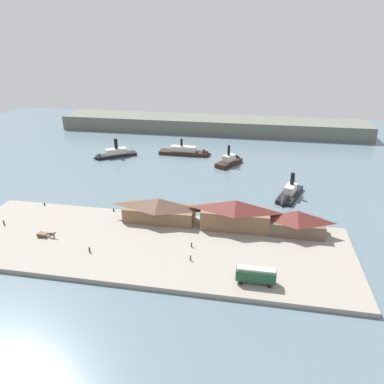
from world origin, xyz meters
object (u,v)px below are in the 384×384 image
ferry_shed_east_terminal (297,222)px  street_tram (256,274)px  pedestrian_walking_east (190,258)px  pedestrian_near_west_shed (89,250)px  ferry_departing_north (112,154)px  ferry_outer_harbor (189,152)px  ferry_approaching_west (288,195)px  horse_cart (46,234)px  mooring_post_west (114,210)px  mooring_post_center_west (44,204)px  ferry_shed_customs_shed (159,209)px  ferry_shed_west_terminal (235,214)px  ferry_moored_west (231,161)px  pedestrian_standing_center (191,245)px  pedestrian_at_waters_edge (4,223)px

ferry_shed_east_terminal → street_tram: (-10.85, -25.23, -1.24)m
street_tram → pedestrian_walking_east: (-16.29, 6.24, -1.63)m
pedestrian_near_west_shed → ferry_departing_north: bearing=107.8°
ferry_outer_harbor → ferry_approaching_west: bearing=-45.0°
horse_cart → ferry_departing_north: size_ratio=0.29×
mooring_post_west → horse_cart: bearing=-123.7°
mooring_post_center_west → ferry_outer_harbor: ferry_outer_harbor is taller
ferry_departing_north → ferry_outer_harbor: (35.21, 10.24, -0.19)m
ferry_shed_customs_shed → mooring_post_west: (-16.27, 3.39, -3.30)m
ferry_departing_north → ferry_shed_customs_shed: bearing=-56.7°
ferry_shed_west_terminal → mooring_post_west: size_ratio=22.32×
ferry_outer_harbor → ferry_moored_west: bearing=-25.9°
ferry_shed_west_terminal → mooring_post_center_west: ferry_shed_west_terminal is taller
ferry_shed_west_terminal → mooring_post_west: bearing=174.5°
ferry_shed_customs_shed → pedestrian_standing_center: ferry_shed_customs_shed is taller
street_tram → ferry_moored_west: size_ratio=0.57×
pedestrian_near_west_shed → ferry_outer_harbor: (9.43, 90.43, -0.55)m
pedestrian_at_waters_edge → mooring_post_center_west: pedestrian_at_waters_edge is taller
ferry_shed_customs_shed → street_tram: 39.16m
pedestrian_near_west_shed → mooring_post_center_west: 36.24m
ferry_shed_east_terminal → pedestrian_at_waters_edge: bearing=-172.7°
ferry_shed_east_terminal → pedestrian_standing_center: size_ratio=10.13×
pedestrian_walking_east → ferry_shed_customs_shed: bearing=124.4°
ferry_shed_east_terminal → mooring_post_center_west: size_ratio=17.36×
mooring_post_west → pedestrian_near_west_shed: bearing=-83.2°
ferry_shed_east_terminal → pedestrian_near_west_shed: ferry_shed_east_terminal is taller
pedestrian_walking_east → ferry_moored_west: ferry_moored_west is taller
pedestrian_standing_center → ferry_approaching_west: bearing=54.8°
horse_cart → pedestrian_at_waters_edge: (-16.23, 4.17, -0.14)m
mooring_post_west → pedestrian_at_waters_edge: bearing=-153.0°
pedestrian_at_waters_edge → ferry_departing_north: ferry_departing_north is taller
ferry_shed_east_terminal → ferry_departing_north: bearing=143.0°
pedestrian_at_waters_edge → pedestrian_standing_center: pedestrian_at_waters_edge is taller
horse_cart → pedestrian_walking_east: size_ratio=3.53×
pedestrian_at_waters_edge → horse_cart: bearing=-14.4°
ferry_moored_west → mooring_post_west: bearing=-120.5°
ferry_shed_customs_shed → horse_cart: bearing=-151.8°
pedestrian_walking_east → ferry_departing_north: 94.95m
street_tram → ferry_moored_west: (-12.67, 85.45, -1.96)m
ferry_departing_north → ferry_approaching_west: size_ratio=0.99×
pedestrian_at_waters_edge → ferry_departing_north: size_ratio=0.09×
ferry_outer_harbor → pedestrian_standing_center: bearing=-78.8°
pedestrian_walking_east → mooring_post_west: 37.33m
ferry_shed_customs_shed → ferry_shed_east_terminal: 40.43m
ferry_shed_west_terminal → pedestrian_walking_east: 21.66m
ferry_shed_east_terminal → pedestrian_near_west_shed: bearing=-159.6°
ferry_shed_customs_shed → horse_cart: ferry_shed_customs_shed is taller
pedestrian_at_waters_edge → ferry_departing_north: (5.86, 71.00, -0.38)m
street_tram → horse_cart: (-58.42, 10.18, -1.44)m
ferry_shed_east_terminal → pedestrian_walking_east: bearing=-145.0°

